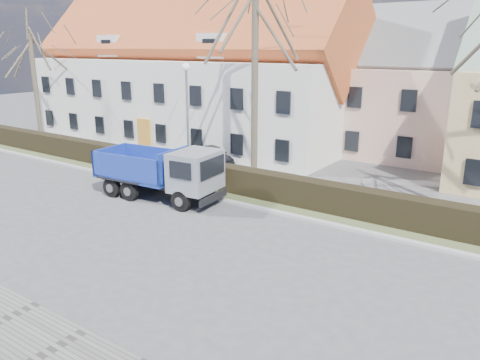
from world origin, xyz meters
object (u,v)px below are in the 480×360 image
Objects in this scene: dump_truck at (155,171)px; parked_car_a at (214,155)px; cart_frame at (208,190)px; streetlight at (188,121)px.

dump_truck is 7.20m from parked_car_a.
cart_frame is 6.47m from parked_car_a.
cart_frame is (1.99, 1.67, -1.03)m from dump_truck.
parked_car_a is (-3.74, 5.27, 0.29)m from cart_frame.
cart_frame is at bearing 34.87° from dump_truck.
parked_car_a is at bearing 125.35° from cart_frame.
parked_car_a is (-1.75, 6.94, -0.74)m from dump_truck.
dump_truck is at bearing -74.20° from streetlight.
parked_car_a is at bearing 102.15° from streetlight.
dump_truck is at bearing -140.98° from parked_car_a.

